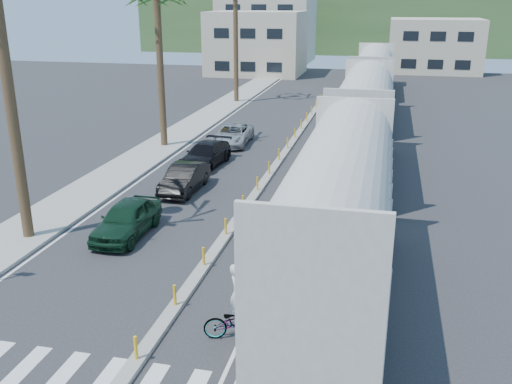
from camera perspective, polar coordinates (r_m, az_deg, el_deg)
ground at (r=17.51m, az=-10.43°, el=-14.62°), size 140.00×140.00×0.00m
sidewalk at (r=42.10m, az=-7.88°, el=5.60°), size 3.00×90.00×0.15m
rails at (r=42.40m, az=11.04°, el=5.46°), size 1.56×100.00×0.06m
median at (r=35.13m, az=2.30°, el=3.14°), size 0.45×60.00×0.85m
lane_markings at (r=40.34m, az=0.63°, el=5.09°), size 9.42×90.00×0.01m
freight_train at (r=37.70m, az=11.03°, el=8.29°), size 3.00×60.94×5.85m
buildings at (r=86.04m, az=4.66°, el=15.26°), size 38.00×27.00×10.00m
hillside at (r=113.52m, az=10.25°, el=16.71°), size 80.00×20.00×12.00m
car_lead at (r=24.63m, az=-12.81°, el=-2.65°), size 1.82×4.41×1.49m
car_second at (r=29.82m, az=-7.18°, el=1.37°), size 1.60×4.30×1.40m
car_third at (r=34.25m, az=-5.10°, el=3.73°), size 2.91×5.19×1.39m
car_rear at (r=39.42m, az=-2.35°, el=5.76°), size 2.63×5.05×1.36m
cyclist at (r=17.09m, az=-1.84°, el=-12.19°), size 1.81×2.41×2.40m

